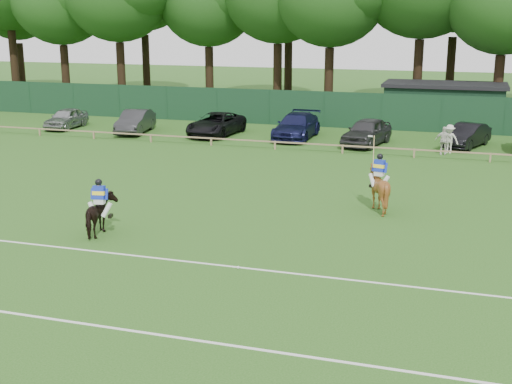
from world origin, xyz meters
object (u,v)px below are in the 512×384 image
at_px(spectator_mid, 443,141).
at_px(utility_shed, 444,104).
at_px(suv_black, 216,124).
at_px(estate_black, 467,135).
at_px(sedan_grey, 135,122).
at_px(hatch_grey, 367,132).
at_px(horse_dark, 100,215).
at_px(spectator_left, 449,139).
at_px(sedan_silver, 66,118).
at_px(horse_chestnut, 378,189).
at_px(polo_ball, 238,267).
at_px(sedan_navy, 297,126).

height_order(spectator_mid, utility_shed, utility_shed).
bearing_deg(suv_black, estate_black, 6.79).
distance_m(sedan_grey, hatch_grey, 15.43).
distance_m(horse_dark, spectator_mid, 21.79).
height_order(spectator_left, spectator_mid, spectator_left).
relative_size(sedan_silver, sedan_grey, 0.90).
bearing_deg(horse_dark, sedan_silver, -64.69).
bearing_deg(sedan_grey, horse_chestnut, -47.66).
bearing_deg(utility_shed, spectator_mid, -87.46).
distance_m(spectator_left, utility_shed, 10.12).
xyz_separation_m(polo_ball, utility_shed, (4.81, 31.11, 1.49)).
bearing_deg(horse_dark, hatch_grey, -117.44).
height_order(horse_chestnut, estate_black, horse_chestnut).
bearing_deg(polo_ball, sedan_navy, 99.58).
distance_m(sedan_silver, hatch_grey, 20.88).
distance_m(sedan_navy, estate_black, 10.43).
distance_m(suv_black, hatch_grey, 9.94).
height_order(horse_dark, utility_shed, utility_shed).
bearing_deg(sedan_silver, horse_chestnut, -34.53).
xyz_separation_m(suv_black, spectator_mid, (14.48, -2.13, 0.06)).
xyz_separation_m(horse_chestnut, spectator_left, (2.31, 13.12, -0.09)).
bearing_deg(spectator_mid, suv_black, 170.04).
height_order(sedan_silver, polo_ball, sedan_silver).
height_order(sedan_silver, spectator_left, spectator_left).
xyz_separation_m(sedan_navy, spectator_mid, (9.18, -2.59, 0.01)).
relative_size(suv_black, spectator_mid, 3.32).
height_order(sedan_silver, spectator_mid, spectator_mid).
bearing_deg(polo_ball, spectator_left, 75.15).
bearing_deg(estate_black, polo_ball, -84.95).
relative_size(sedan_navy, spectator_mid, 3.41).
height_order(suv_black, spectator_mid, spectator_mid).
bearing_deg(sedan_grey, sedan_silver, 167.55).
xyz_separation_m(hatch_grey, utility_shed, (4.09, 9.00, 0.73)).
relative_size(horse_dark, spectator_mid, 1.10).
distance_m(suv_black, estate_black, 15.74).
relative_size(sedan_silver, utility_shed, 0.49).
bearing_deg(polo_ball, utility_shed, 81.21).
distance_m(sedan_grey, estate_black, 21.27).
bearing_deg(sedan_silver, estate_black, -0.95).
bearing_deg(suv_black, spectator_left, -1.59).
distance_m(sedan_silver, spectator_mid, 25.50).
bearing_deg(polo_ball, suv_black, 112.11).
height_order(sedan_silver, hatch_grey, hatch_grey).
bearing_deg(hatch_grey, estate_black, 23.56).
bearing_deg(spectator_left, suv_black, -171.05).
xyz_separation_m(suv_black, utility_shed, (14.01, 8.45, 0.81)).
distance_m(spectator_mid, polo_ball, 21.20).
xyz_separation_m(sedan_grey, estate_black, (21.24, 1.27, -0.05)).
height_order(hatch_grey, estate_black, hatch_grey).
height_order(sedan_silver, sedan_navy, sedan_navy).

